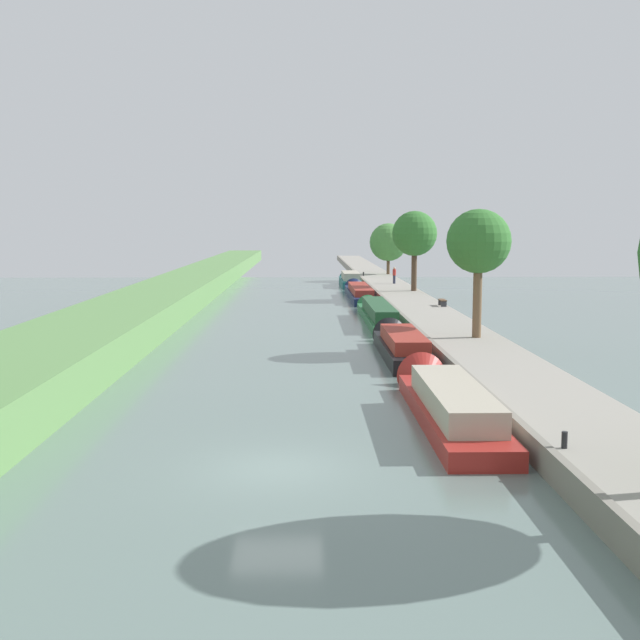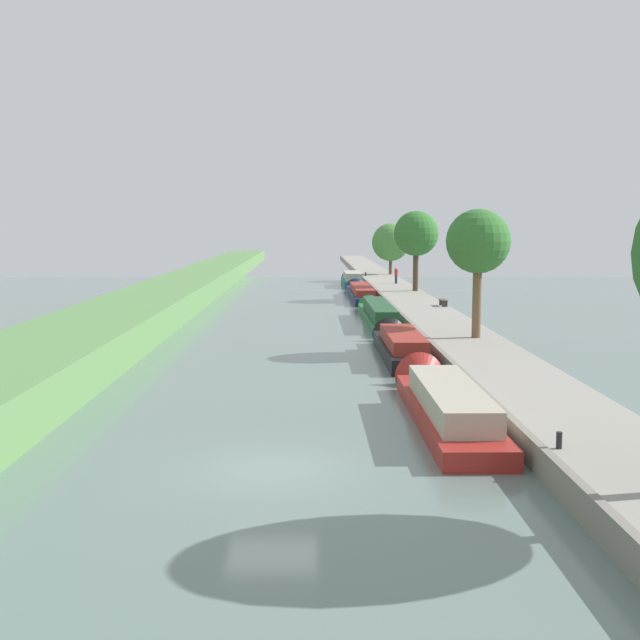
% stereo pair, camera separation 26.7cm
% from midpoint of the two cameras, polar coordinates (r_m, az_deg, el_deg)
% --- Properties ---
extents(ground_plane, '(160.00, 160.00, 0.00)m').
position_cam_midpoint_polar(ground_plane, '(22.17, -3.46, -10.68)').
color(ground_plane, slate).
extents(right_towpath, '(3.95, 260.00, 0.80)m').
position_cam_midpoint_polar(right_towpath, '(23.60, 20.08, -9.00)').
color(right_towpath, gray).
rests_on(right_towpath, ground_plane).
extents(stone_quay, '(0.25, 260.00, 0.85)m').
position_cam_midpoint_polar(stone_quay, '(22.93, 15.12, -9.21)').
color(stone_quay, gray).
rests_on(stone_quay, ground_plane).
extents(narrowboat_red, '(2.18, 12.31, 2.15)m').
position_cam_midpoint_polar(narrowboat_red, '(28.07, 8.81, -5.81)').
color(narrowboat_red, maroon).
rests_on(narrowboat_red, ground_plane).
extents(narrowboat_black, '(2.04, 11.15, 1.99)m').
position_cam_midpoint_polar(narrowboat_black, '(40.84, 5.64, -1.78)').
color(narrowboat_black, black).
rests_on(narrowboat_black, ground_plane).
extents(narrowboat_green, '(1.80, 16.48, 1.96)m').
position_cam_midpoint_polar(narrowboat_green, '(54.98, 4.01, 0.48)').
color(narrowboat_green, '#1E6033').
rests_on(narrowboat_green, ground_plane).
extents(narrowboat_navy, '(1.96, 16.25, 1.86)m').
position_cam_midpoint_polar(narrowboat_navy, '(72.74, 2.73, 2.01)').
color(narrowboat_navy, '#141E42').
rests_on(narrowboat_navy, ground_plane).
extents(narrowboat_teal, '(2.07, 10.47, 2.17)m').
position_cam_midpoint_polar(narrowboat_teal, '(87.33, 2.08, 2.91)').
color(narrowboat_teal, '#195B60').
rests_on(narrowboat_teal, ground_plane).
extents(tree_rightbank_midnear, '(3.34, 3.34, 6.71)m').
position_cam_midpoint_polar(tree_rightbank_midnear, '(41.92, 11.19, 5.50)').
color(tree_rightbank_midnear, brown).
rests_on(tree_rightbank_midnear, right_towpath).
extents(tree_rightbank_midfar, '(4.00, 4.00, 7.11)m').
position_cam_midpoint_polar(tree_rightbank_midfar, '(71.05, 6.73, 6.18)').
color(tree_rightbank_midfar, '#4C3828').
rests_on(tree_rightbank_midfar, right_towpath).
extents(tree_rightbank_far, '(4.49, 4.49, 6.06)m').
position_cam_midpoint_polar(tree_rightbank_far, '(94.80, 4.88, 5.61)').
color(tree_rightbank_far, brown).
rests_on(tree_rightbank_far, right_towpath).
extents(person_walking, '(0.34, 0.34, 1.66)m').
position_cam_midpoint_polar(person_walking, '(79.76, 5.28, 3.26)').
color(person_walking, '#282D42').
rests_on(person_walking, right_towpath).
extents(mooring_bollard_near, '(0.16, 0.16, 0.45)m').
position_cam_midpoint_polar(mooring_bollard_near, '(22.09, 16.88, -8.27)').
color(mooring_bollard_near, black).
rests_on(mooring_bollard_near, right_towpath).
extents(mooring_bollard_far, '(0.16, 0.16, 0.45)m').
position_cam_midpoint_polar(mooring_bollard_far, '(91.52, 3.07, 3.34)').
color(mooring_bollard_far, black).
rests_on(mooring_bollard_far, right_towpath).
extents(park_bench, '(0.44, 1.50, 0.47)m').
position_cam_midpoint_polar(park_bench, '(58.22, 8.69, 1.35)').
color(park_bench, '#333338').
rests_on(park_bench, right_towpath).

